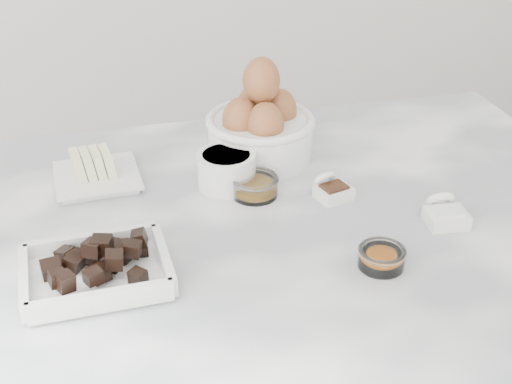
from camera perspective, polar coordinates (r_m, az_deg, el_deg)
marble_slab at (r=1.08m, az=-0.64°, el=-3.66°), size 1.20×0.80×0.04m
chocolate_dish at (r=0.97m, az=-12.69°, el=-6.01°), size 0.20×0.16×0.05m
butter_plate at (r=1.21m, az=-12.75°, el=1.63°), size 0.14×0.14×0.06m
sugar_ramekin at (r=1.16m, az=-2.38°, el=1.89°), size 0.10×0.10×0.06m
egg_bowl at (r=1.24m, az=0.34°, el=5.30°), size 0.19×0.19×0.18m
honey_bowl at (r=1.14m, az=-0.08°, el=0.50°), size 0.08×0.08×0.03m
zest_bowl at (r=0.99m, az=10.02°, el=-5.13°), size 0.07×0.07×0.03m
vanilla_spoon at (r=1.14m, az=6.06°, el=0.24°), size 0.06×0.08×0.04m
salt_spoon at (r=1.11m, az=14.88°, el=-1.64°), size 0.06×0.08×0.05m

